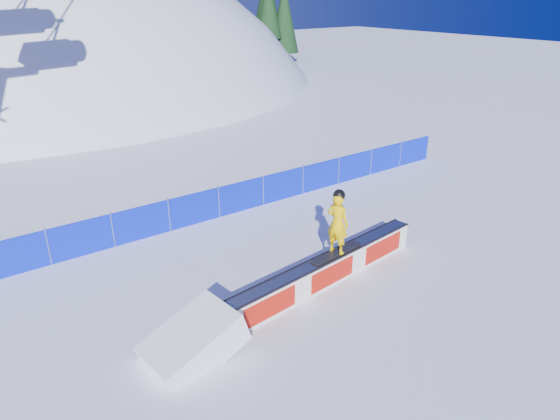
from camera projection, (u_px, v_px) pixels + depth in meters
ground at (317, 256)px, 15.98m from camera, size 160.00×160.00×0.00m
snow_hill at (63, 249)px, 54.22m from camera, size 64.00×64.00×64.00m
safety_fence at (242, 196)px, 19.06m from camera, size 22.05×0.05×1.30m
rail_box at (327, 271)px, 14.33m from camera, size 7.28×1.28×0.87m
snow_ramp at (195, 354)px, 11.70m from camera, size 2.46×1.69×1.45m
snowboarder at (338, 223)px, 14.00m from camera, size 1.91×0.76×1.97m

